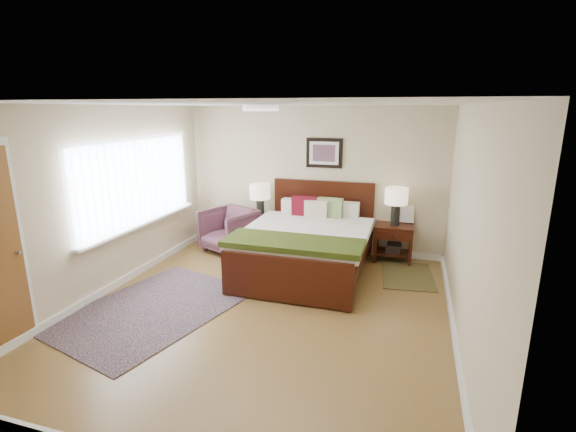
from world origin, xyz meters
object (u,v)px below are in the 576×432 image
object	(u,v)px
lamp_right	(396,199)
rug_persian	(153,308)
armchair	(229,230)
bed	(307,237)
nightstand_right	(394,239)
lamp_left	(260,194)
nightstand_left	(260,225)

from	to	relation	value
lamp_right	rug_persian	size ratio (longest dim) A/B	0.26
rug_persian	lamp_right	bearing A→B (deg)	58.56
armchair	rug_persian	world-z (taller)	armchair
armchair	rug_persian	distance (m)	2.36
bed	nightstand_right	size ratio (longest dim) A/B	3.70
nightstand_right	armchair	size ratio (longest dim) A/B	0.75
bed	lamp_left	world-z (taller)	bed
bed	lamp_right	size ratio (longest dim) A/B	3.73
nightstand_right	rug_persian	bearing A→B (deg)	-136.58
nightstand_left	lamp_left	size ratio (longest dim) A/B	0.90
lamp_left	lamp_right	bearing A→B (deg)	0.00
lamp_right	rug_persian	distance (m)	3.99
bed	lamp_left	bearing A→B (deg)	140.74
nightstand_left	lamp_right	distance (m)	2.41
bed	nightstand_right	world-z (taller)	bed
bed	nightstand_right	xyz separation A→B (m)	(1.24, 0.88, -0.19)
bed	lamp_right	bearing A→B (deg)	35.82
bed	nightstand_left	xyz separation A→B (m)	(-1.09, 0.87, -0.13)
nightstand_left	lamp_right	size ratio (longest dim) A/B	0.90
bed	lamp_left	size ratio (longest dim) A/B	3.73
nightstand_left	lamp_left	bearing A→B (deg)	90.00
lamp_left	bed	bearing A→B (deg)	-39.26
rug_persian	nightstand_left	bearing A→B (deg)	95.08
lamp_left	rug_persian	world-z (taller)	lamp_left
nightstand_left	lamp_right	bearing A→B (deg)	0.49
bed	rug_persian	distance (m)	2.41
armchair	lamp_right	bearing A→B (deg)	29.73
nightstand_left	armchair	world-z (taller)	armchair
rug_persian	lamp_left	bearing A→B (deg)	95.15
bed	lamp_left	distance (m)	1.47
nightstand_right	lamp_right	xyz separation A→B (m)	(0.00, 0.01, 0.67)
armchair	rug_persian	size ratio (longest dim) A/B	0.35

